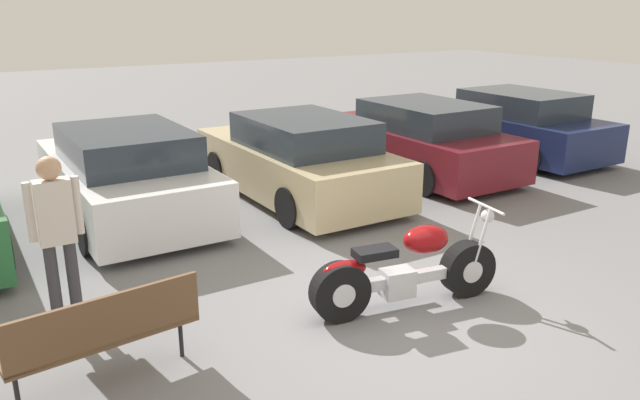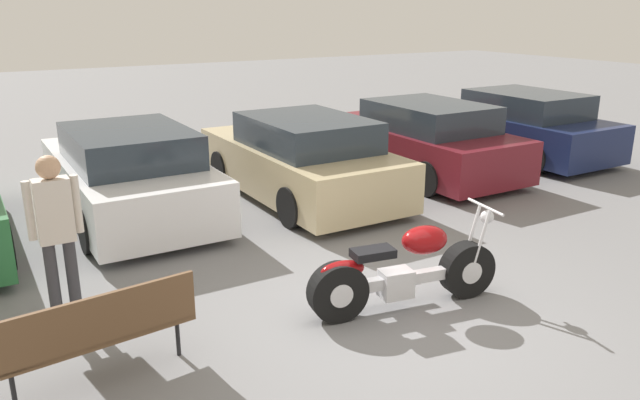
% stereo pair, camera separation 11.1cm
% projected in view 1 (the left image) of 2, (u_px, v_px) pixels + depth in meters
% --- Properties ---
extents(ground_plane, '(60.00, 60.00, 0.00)m').
position_uv_depth(ground_plane, '(394.00, 318.00, 6.49)').
color(ground_plane, slate).
extents(motorcycle, '(2.18, 0.78, 1.04)m').
position_uv_depth(motorcycle, '(405.00, 271.00, 6.63)').
color(motorcycle, black).
rests_on(motorcycle, ground_plane).
extents(parked_car_white, '(1.94, 4.32, 1.39)m').
position_uv_depth(parked_car_white, '(126.00, 176.00, 9.47)').
color(parked_car_white, white).
rests_on(parked_car_white, ground_plane).
extents(parked_car_champagne, '(1.94, 4.32, 1.39)m').
position_uv_depth(parked_car_champagne, '(298.00, 159.00, 10.45)').
color(parked_car_champagne, '#C6B284').
rests_on(parked_car_champagne, ground_plane).
extents(parked_car_maroon, '(1.94, 4.32, 1.39)m').
position_uv_depth(parked_car_maroon, '(417.00, 140.00, 11.98)').
color(parked_car_maroon, maroon).
rests_on(parked_car_maroon, ground_plane).
extents(parked_car_navy, '(1.94, 4.32, 1.39)m').
position_uv_depth(parked_car_navy, '(512.00, 125.00, 13.45)').
color(parked_car_navy, '#19234C').
rests_on(parked_car_navy, ground_plane).
extents(park_bench, '(1.64, 0.58, 0.89)m').
position_uv_depth(park_bench, '(104.00, 330.00, 5.16)').
color(park_bench, brown).
rests_on(park_bench, ground_plane).
extents(person_standing, '(0.52, 0.23, 1.74)m').
position_uv_depth(person_standing, '(56.00, 226.00, 6.14)').
color(person_standing, '#38383D').
rests_on(person_standing, ground_plane).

